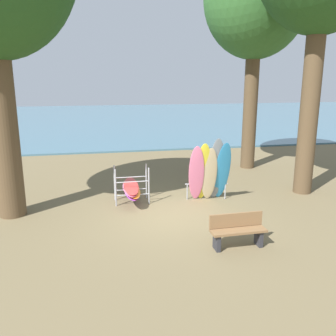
% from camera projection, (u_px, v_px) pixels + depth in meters
% --- Properties ---
extents(ground_plane, '(80.00, 80.00, 0.00)m').
position_uv_depth(ground_plane, '(170.00, 216.00, 11.12)').
color(ground_plane, brown).
extents(lake_water, '(80.00, 36.00, 0.10)m').
position_uv_depth(lake_water, '(114.00, 118.00, 37.85)').
color(lake_water, '#477084').
rests_on(lake_water, ground).
extents(leaning_board_pile, '(1.52, 0.95, 2.27)m').
position_uv_depth(leaning_board_pile, '(210.00, 172.00, 12.20)').
color(leaning_board_pile, pink).
rests_on(leaning_board_pile, ground).
extents(board_storage_rack, '(1.15, 2.12, 1.25)m').
position_uv_depth(board_storage_rack, '(131.00, 188.00, 12.29)').
color(board_storage_rack, '#9EA0A5').
rests_on(board_storage_rack, ground).
extents(park_bench, '(1.41, 0.44, 0.85)m').
position_uv_depth(park_bench, '(237.00, 230.00, 9.02)').
color(park_bench, '#2D2D33').
rests_on(park_bench, ground).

